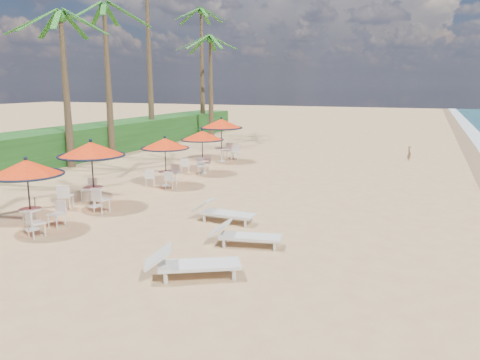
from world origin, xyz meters
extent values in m
plane|color=tan|center=(0.00, 0.00, 0.00)|extent=(160.00, 160.00, 0.00)
cube|color=#194716|center=(-13.50, 11.00, 0.90)|extent=(3.00, 40.00, 1.80)
cylinder|color=black|center=(-5.27, 0.41, 1.06)|extent=(0.05, 0.05, 2.12)
cone|color=#F33C15|center=(-5.27, 0.41, 1.89)|extent=(2.12, 2.12, 0.46)
torus|color=black|center=(-5.27, 0.41, 1.68)|extent=(2.12, 2.12, 0.06)
sphere|color=black|center=(-5.27, 0.41, 2.16)|extent=(0.11, 0.11, 0.11)
cylinder|color=silver|center=(-5.27, 0.41, 0.63)|extent=(0.65, 0.65, 0.04)
cylinder|color=silver|center=(-5.27, 0.41, 0.32)|extent=(0.07, 0.07, 0.65)
cylinder|color=black|center=(-5.29, 3.30, 1.16)|extent=(0.05, 0.05, 2.31)
cone|color=#F33C15|center=(-5.29, 3.30, 2.06)|extent=(2.31, 2.31, 0.50)
torus|color=black|center=(-5.29, 3.30, 1.83)|extent=(2.31, 2.31, 0.07)
sphere|color=black|center=(-5.29, 3.30, 2.35)|extent=(0.12, 0.12, 0.12)
cylinder|color=silver|center=(-5.29, 3.30, 0.68)|extent=(0.70, 0.70, 0.04)
cylinder|color=silver|center=(-5.29, 3.30, 0.35)|extent=(0.08, 0.08, 0.70)
cylinder|color=black|center=(-4.71, 7.27, 1.02)|extent=(0.04, 0.04, 2.04)
cone|color=#F33C15|center=(-4.71, 7.27, 1.82)|extent=(2.04, 2.04, 0.44)
torus|color=black|center=(-4.71, 7.27, 1.62)|extent=(2.05, 2.05, 0.06)
sphere|color=black|center=(-4.71, 7.27, 2.08)|extent=(0.11, 0.11, 0.11)
cylinder|color=silver|center=(-4.71, 7.27, 0.60)|extent=(0.62, 0.62, 0.04)
cylinder|color=silver|center=(-4.71, 7.27, 0.31)|extent=(0.07, 0.07, 0.62)
cylinder|color=black|center=(-4.52, 10.41, 1.04)|extent=(0.05, 0.05, 2.08)
cone|color=#F33C15|center=(-4.52, 10.41, 1.85)|extent=(2.08, 2.08, 0.45)
torus|color=black|center=(-4.52, 10.41, 1.64)|extent=(2.08, 2.08, 0.06)
sphere|color=black|center=(-4.52, 10.41, 2.11)|extent=(0.11, 0.11, 0.11)
cylinder|color=silver|center=(-4.52, 10.41, 0.61)|extent=(0.63, 0.63, 0.04)
cylinder|color=silver|center=(-4.52, 10.41, 0.32)|extent=(0.07, 0.07, 0.63)
cylinder|color=black|center=(-5.15, 14.09, 1.19)|extent=(0.05, 0.05, 2.37)
cone|color=#F33C15|center=(-5.15, 14.09, 2.11)|extent=(2.37, 2.37, 0.52)
torus|color=black|center=(-5.15, 14.09, 1.88)|extent=(2.37, 2.37, 0.07)
sphere|color=black|center=(-5.15, 14.09, 2.41)|extent=(0.12, 0.12, 0.12)
cylinder|color=silver|center=(-5.15, 14.09, 0.70)|extent=(0.72, 0.72, 0.04)
cylinder|color=silver|center=(-5.15, 14.09, 0.36)|extent=(0.08, 0.08, 0.72)
cube|color=silver|center=(0.98, -0.89, 0.30)|extent=(1.92, 1.45, 0.07)
cube|color=silver|center=(0.18, -1.32, 0.54)|extent=(0.85, 0.87, 0.45)
cube|color=silver|center=(0.98, -0.89, 0.13)|extent=(0.06, 0.06, 0.26)
cube|color=silver|center=(1.32, 1.46, 0.27)|extent=(1.73, 0.92, 0.07)
cube|color=silver|center=(0.52, 1.29, 0.48)|extent=(0.66, 0.70, 0.41)
cube|color=silver|center=(1.32, 1.46, 0.12)|extent=(0.06, 0.06, 0.23)
cube|color=silver|center=(-0.12, 3.26, 0.28)|extent=(1.72, 0.67, 0.07)
cube|color=silver|center=(-0.97, 3.29, 0.50)|extent=(0.59, 0.64, 0.42)
cube|color=silver|center=(-0.12, 3.26, 0.12)|extent=(0.06, 0.06, 0.24)
cone|color=brown|center=(-11.73, 9.47, 3.75)|extent=(0.44, 0.44, 7.51)
sphere|color=#1E611B|center=(-11.73, 9.47, 7.51)|extent=(0.56, 0.56, 0.56)
cone|color=brown|center=(-11.85, 13.09, 4.23)|extent=(0.44, 0.44, 8.46)
sphere|color=#1E611B|center=(-11.85, 13.09, 8.46)|extent=(0.56, 0.56, 0.56)
cone|color=brown|center=(-12.74, 18.93, 6.09)|extent=(0.44, 0.44, 12.18)
cone|color=brown|center=(-10.23, 23.53, 3.77)|extent=(0.44, 0.44, 7.55)
sphere|color=#1E611B|center=(-10.23, 23.53, 7.55)|extent=(0.56, 0.56, 0.56)
cone|color=brown|center=(-12.25, 26.15, 5.03)|extent=(0.44, 0.44, 10.06)
sphere|color=#1E611B|center=(-12.25, 26.15, 10.06)|extent=(0.56, 0.56, 0.56)
imported|color=#946E4B|center=(4.67, 18.10, 0.45)|extent=(0.33, 0.39, 0.90)
camera|label=1|loc=(5.48, -9.72, 4.28)|focal=35.00mm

